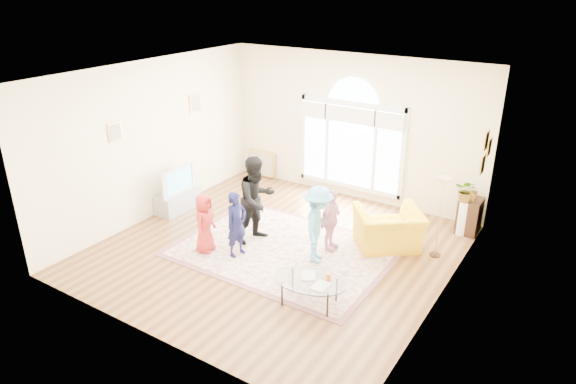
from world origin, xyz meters
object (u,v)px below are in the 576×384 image
Objects in this scene: tv_console at (178,201)px; television at (176,179)px; area_rug at (284,250)px; armchair at (388,229)px; coffee_table at (310,281)px.

television is at bearing -0.00° from tv_console.
armchair is (1.53, 1.15, 0.36)m from area_rug.
area_rug is at bearing 126.96° from coffee_table.
area_rug is 3.67× the size of television.
coffee_table is 2.34m from armchair.
coffee_table is at bearing -43.70° from area_rug.
armchair is (0.31, 2.32, -0.03)m from coffee_table.
coffee_table is (4.12, -1.45, -0.30)m from television.
television is 0.85× the size of armchair.
television reaches higher than area_rug.
tv_console reaches higher than area_rug.
armchair is at bearing 11.16° from television.
tv_console is at bearing 174.47° from area_rug.
television is (0.01, -0.00, 0.49)m from tv_console.
area_rug is 2.87× the size of coffee_table.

